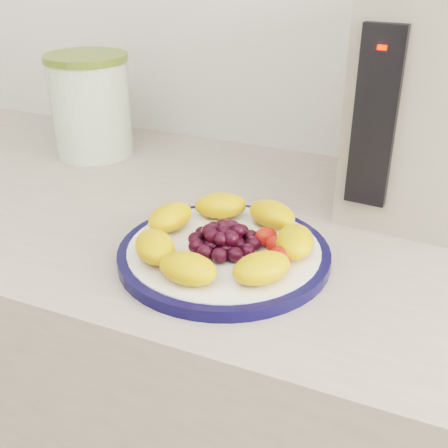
% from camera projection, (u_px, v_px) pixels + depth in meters
% --- Properties ---
extents(counter, '(3.50, 0.60, 0.90)m').
position_uv_depth(counter, '(230.00, 433.00, 1.03)').
color(counter, '#AFA496').
rests_on(counter, floor).
extents(cabinet_face, '(3.48, 0.58, 0.84)m').
position_uv_depth(cabinet_face, '(230.00, 445.00, 1.04)').
color(cabinet_face, brown).
rests_on(cabinet_face, floor).
extents(plate_rim, '(0.27, 0.27, 0.01)m').
position_uv_depth(plate_rim, '(224.00, 254.00, 0.71)').
color(plate_rim, '#0B0D3A').
rests_on(plate_rim, counter).
extents(plate_face, '(0.24, 0.24, 0.02)m').
position_uv_depth(plate_face, '(224.00, 253.00, 0.71)').
color(plate_face, white).
rests_on(plate_face, counter).
extents(canister, '(0.17, 0.17, 0.17)m').
position_uv_depth(canister, '(91.00, 109.00, 1.02)').
color(canister, '#396414').
rests_on(canister, counter).
extents(canister_lid, '(0.18, 0.18, 0.01)m').
position_uv_depth(canister_lid, '(85.00, 58.00, 0.98)').
color(canister_lid, olive).
rests_on(canister_lid, canister).
extents(appliance_body, '(0.19, 0.26, 0.31)m').
position_uv_depth(appliance_body, '(429.00, 103.00, 0.79)').
color(appliance_body, '#A59C8E').
rests_on(appliance_body, counter).
extents(appliance_panel, '(0.05, 0.02, 0.23)m').
position_uv_depth(appliance_panel, '(375.00, 119.00, 0.71)').
color(appliance_panel, black).
rests_on(appliance_panel, appliance_body).
extents(appliance_led, '(0.01, 0.01, 0.01)m').
position_uv_depth(appliance_led, '(382.00, 47.00, 0.66)').
color(appliance_led, '#FF0C05').
rests_on(appliance_led, appliance_panel).
extents(fruit_plate, '(0.23, 0.23, 0.03)m').
position_uv_depth(fruit_plate, '(227.00, 237.00, 0.69)').
color(fruit_plate, orange).
rests_on(fruit_plate, plate_face).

